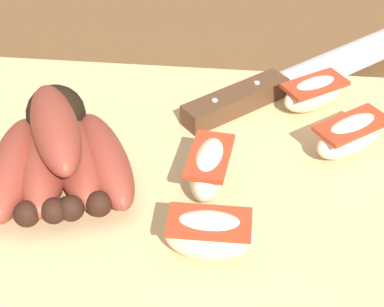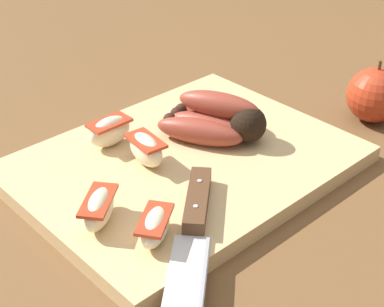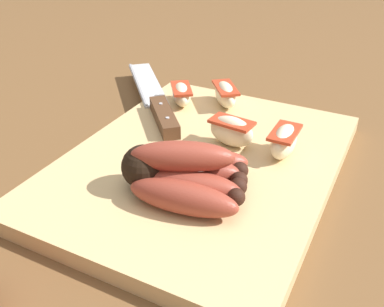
# 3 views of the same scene
# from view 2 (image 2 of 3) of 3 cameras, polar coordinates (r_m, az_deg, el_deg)

# --- Properties ---
(ground_plane) EXTENTS (6.00, 6.00, 0.00)m
(ground_plane) POSITION_cam_2_polar(r_m,az_deg,el_deg) (0.73, -0.90, -1.06)
(ground_plane) COLOR brown
(cutting_board) EXTENTS (0.38, 0.29, 0.02)m
(cutting_board) POSITION_cam_2_polar(r_m,az_deg,el_deg) (0.72, -0.69, -0.98)
(cutting_board) COLOR tan
(cutting_board) RESTS_ON ground_plane
(banana_bunch) EXTENTS (0.13, 0.13, 0.06)m
(banana_bunch) POSITION_cam_2_polar(r_m,az_deg,el_deg) (0.75, 2.49, 3.33)
(banana_bunch) COLOR black
(banana_bunch) RESTS_ON cutting_board
(chefs_knife) EXTENTS (0.23, 0.21, 0.02)m
(chefs_knife) POSITION_cam_2_polar(r_m,az_deg,el_deg) (0.59, 0.13, -7.50)
(chefs_knife) COLOR silver
(chefs_knife) RESTS_ON cutting_board
(apple_wedge_near) EXTENTS (0.03, 0.06, 0.04)m
(apple_wedge_near) POSITION_cam_2_polar(r_m,az_deg,el_deg) (0.69, -4.42, 0.42)
(apple_wedge_near) COLOR beige
(apple_wedge_near) RESTS_ON cutting_board
(apple_wedge_middle) EXTENTS (0.06, 0.03, 0.04)m
(apple_wedge_middle) POSITION_cam_2_polar(r_m,az_deg,el_deg) (0.73, -7.85, 2.17)
(apple_wedge_middle) COLOR beige
(apple_wedge_middle) RESTS_ON cutting_board
(apple_wedge_far) EXTENTS (0.07, 0.06, 0.03)m
(apple_wedge_far) POSITION_cam_2_polar(r_m,az_deg,el_deg) (0.61, -8.89, -5.18)
(apple_wedge_far) COLOR beige
(apple_wedge_far) RESTS_ON cutting_board
(apple_wedge_extra) EXTENTS (0.06, 0.05, 0.03)m
(apple_wedge_extra) POSITION_cam_2_polar(r_m,az_deg,el_deg) (0.58, -3.56, -6.94)
(apple_wedge_extra) COLOR beige
(apple_wedge_extra) RESTS_ON cutting_board
(whole_apple) EXTENTS (0.08, 0.08, 0.09)m
(whole_apple) POSITION_cam_2_polar(r_m,az_deg,el_deg) (0.85, 17.03, 5.38)
(whole_apple) COLOR #AD3319
(whole_apple) RESTS_ON ground_plane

